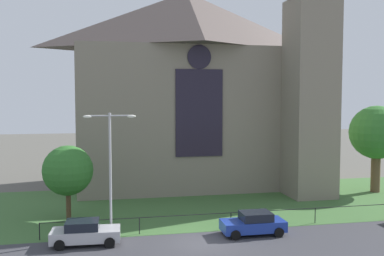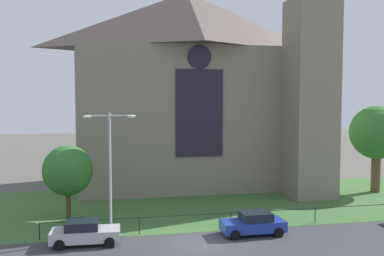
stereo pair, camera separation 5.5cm
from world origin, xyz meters
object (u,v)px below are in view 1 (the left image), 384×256
object	(u,v)px
parked_car_silver	(85,233)
parked_car_blue	(254,223)
tree_left_near	(68,171)
tree_right_far	(377,133)
streetlamp_near	(110,158)
church_building	(195,87)

from	to	relation	value
parked_car_silver	parked_car_blue	bearing A→B (deg)	1.61
tree_left_near	parked_car_blue	bearing A→B (deg)	-25.28
parked_car_silver	parked_car_blue	world-z (taller)	same
tree_right_far	streetlamp_near	world-z (taller)	tree_right_far
streetlamp_near	tree_left_near	bearing A→B (deg)	125.04
streetlamp_near	parked_car_silver	world-z (taller)	streetlamp_near
streetlamp_near	parked_car_silver	xyz separation A→B (m)	(-1.61, -1.31, -4.44)
streetlamp_near	tree_right_far	bearing A→B (deg)	19.02
parked_car_silver	parked_car_blue	size ratio (longest dim) A/B	1.02
church_building	tree_right_far	world-z (taller)	church_building
tree_left_near	streetlamp_near	world-z (taller)	streetlamp_near
streetlamp_near	parked_car_silver	bearing A→B (deg)	-140.82
tree_right_far	parked_car_blue	world-z (taller)	tree_right_far
tree_left_near	parked_car_silver	xyz separation A→B (m)	(1.40, -5.60, -3.01)
tree_left_near	streetlamp_near	xyz separation A→B (m)	(3.01, -4.29, 1.43)
tree_left_near	streetlamp_near	bearing A→B (deg)	-54.96
tree_left_near	tree_right_far	bearing A→B (deg)	8.90
church_building	streetlamp_near	xyz separation A→B (m)	(-9.00, -15.83, -5.09)
tree_right_far	streetlamp_near	distance (m)	26.80
tree_left_near	parked_car_silver	bearing A→B (deg)	-75.97
streetlamp_near	parked_car_silver	size ratio (longest dim) A/B	1.90
parked_car_blue	tree_right_far	bearing A→B (deg)	-147.08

